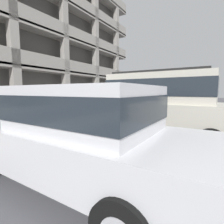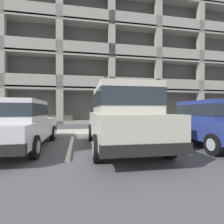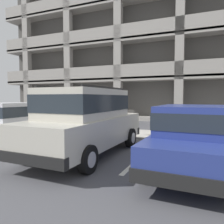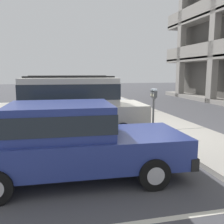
{
  "view_description": "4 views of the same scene",
  "coord_description": "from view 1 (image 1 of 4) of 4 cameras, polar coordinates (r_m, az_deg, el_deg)",
  "views": [
    {
      "loc": [
        -5.29,
        -3.97,
        1.47
      ],
      "look_at": [
        -0.05,
        -0.84,
        0.74
      ],
      "focal_mm": 28.0,
      "sensor_mm": 36.0,
      "label": 1
    },
    {
      "loc": [
        -1.35,
        -8.02,
        1.22
      ],
      "look_at": [
        0.05,
        -0.7,
        1.15
      ],
      "focal_mm": 28.0,
      "sensor_mm": 36.0,
      "label": 2
    },
    {
      "loc": [
        3.28,
        -8.22,
        1.72
      ],
      "look_at": [
        0.12,
        -0.76,
        1.19
      ],
      "focal_mm": 35.0,
      "sensor_mm": 36.0,
      "label": 3
    },
    {
      "loc": [
        7.99,
        -2.97,
        2.15
      ],
      "look_at": [
        -0.25,
        -1.1,
        0.79
      ],
      "focal_mm": 40.0,
      "sensor_mm": 36.0,
      "label": 4
    }
  ],
  "objects": [
    {
      "name": "parking_meter_near",
      "position": [
        6.77,
        -8.91,
        4.58
      ],
      "size": [
        0.35,
        0.12,
        1.47
      ],
      "color": "#595B60",
      "rests_on": "sidewalk"
    },
    {
      "name": "dark_hatchback",
      "position": [
        8.48,
        22.21,
        1.93
      ],
      "size": [
        1.94,
        4.53,
        1.54
      ],
      "rotation": [
        0.0,
        0.0,
        -0.03
      ],
      "color": "navy",
      "rests_on": "ground_plane"
    },
    {
      "name": "silver_suv",
      "position": [
        5.51,
        15.4,
        2.63
      ],
      "size": [
        2.09,
        4.82,
        2.03
      ],
      "rotation": [
        0.0,
        0.0,
        -0.02
      ],
      "color": "beige",
      "rests_on": "ground_plane"
    },
    {
      "name": "ground_plane",
      "position": [
        6.78,
        -5.96,
        -6.15
      ],
      "size": [
        80.0,
        80.0,
        0.1
      ],
      "color": "#4C4C51"
    },
    {
      "name": "parking_stall_lines",
      "position": [
        7.52,
        10.25,
        -4.53
      ],
      "size": [
        13.1,
        4.8,
        0.01
      ],
      "color": "silver",
      "rests_on": "ground_plane"
    },
    {
      "name": "red_sedan",
      "position": [
        2.84,
        -11.08,
        -6.48
      ],
      "size": [
        1.9,
        4.51,
        1.54
      ],
      "rotation": [
        0.0,
        0.0,
        -0.02
      ],
      "color": "silver",
      "rests_on": "ground_plane"
    },
    {
      "name": "parking_meter_far",
      "position": [
        12.47,
        10.55,
        5.49
      ],
      "size": [
        0.35,
        0.12,
        1.46
      ],
      "color": "#47474C",
      "rests_on": "sidewalk"
    },
    {
      "name": "sidewalk",
      "position": [
        7.6,
        -13.88,
        -4.06
      ],
      "size": [
        40.0,
        2.2,
        0.12
      ],
      "color": "#ADA89E",
      "rests_on": "ground_plane"
    }
  ]
}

